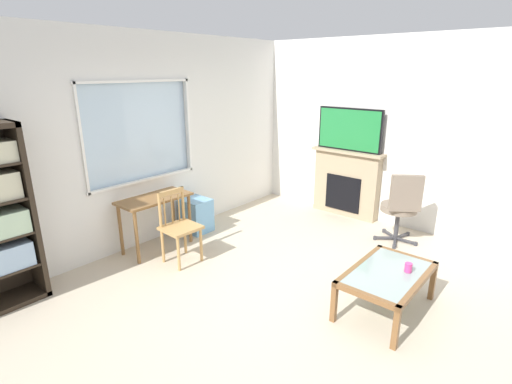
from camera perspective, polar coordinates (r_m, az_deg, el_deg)
ground at (r=4.20m, az=5.38°, el=-15.41°), size 6.30×5.80×0.02m
wall_back_with_window at (r=5.35m, az=-15.75°, el=7.14°), size 5.30×0.15×2.75m
wall_right at (r=6.03m, az=20.96°, el=7.93°), size 0.12×5.00×2.75m
desk_under_window at (r=5.14m, az=-14.76°, el=-2.03°), size 0.93×0.46×0.71m
wooden_chair at (r=4.78m, az=-11.35°, el=-4.96°), size 0.43×0.41×0.90m
plastic_drawer_unit at (r=5.71m, az=-8.86°, el=-3.39°), size 0.35×0.40×0.49m
fireplace at (r=6.36m, az=13.21°, el=1.34°), size 0.26×1.18×1.07m
tv at (r=6.16m, az=13.69°, el=8.99°), size 0.06×1.05×0.66m
office_chair at (r=5.49m, az=20.74°, el=-1.78°), size 0.62×0.57×1.00m
coffee_table at (r=4.02m, az=18.90°, el=-11.84°), size 1.04×0.64×0.42m
sippy_cup at (r=4.04m, az=21.65°, el=-10.37°), size 0.07×0.07×0.09m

